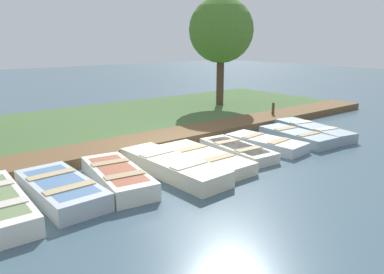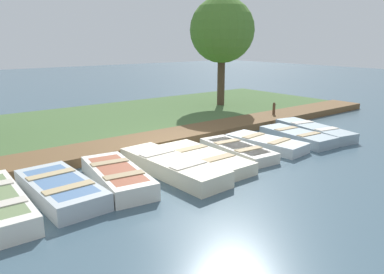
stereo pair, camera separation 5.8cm
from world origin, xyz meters
name	(u,v)px [view 1 (the left image)]	position (x,y,z in m)	size (l,w,h in m)	color
ground_plane	(178,153)	(0.00, 0.00, 0.00)	(80.00, 80.00, 0.00)	#425B6B
shore_bank	(106,123)	(-5.00, 0.00, 0.09)	(8.00, 24.00, 0.19)	#476638
dock_walkway	(156,140)	(-1.24, 0.00, 0.14)	(1.53, 23.65, 0.28)	brown
rowboat_1	(61,189)	(1.19, -4.09, 0.21)	(2.79, 1.26, 0.42)	#B2BCC1
rowboat_2	(117,176)	(1.27, -2.73, 0.22)	(2.90, 1.40, 0.44)	silver
rowboat_3	(172,166)	(1.47, -1.24, 0.22)	(3.51, 1.24, 0.44)	beige
rowboat_4	(203,159)	(1.39, -0.11, 0.18)	(3.07, 1.21, 0.36)	beige
rowboat_5	(237,150)	(1.33, 1.29, 0.16)	(2.71, 1.18, 0.33)	beige
rowboat_6	(266,143)	(1.35, 2.57, 0.17)	(2.70, 1.31, 0.34)	#B2BCC1
rowboat_7	(296,136)	(1.45, 4.07, 0.18)	(2.73, 1.22, 0.37)	#8C9EA8
rowboat_8	(313,130)	(1.29, 5.28, 0.18)	(3.34, 1.56, 0.37)	#8C9EA8
mooring_post_far	(273,111)	(-1.30, 6.09, 0.40)	(0.12, 0.12, 0.80)	brown
park_tree_left	(221,31)	(-4.97, 6.31, 3.85)	(3.18, 3.18, 5.47)	#4C3828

